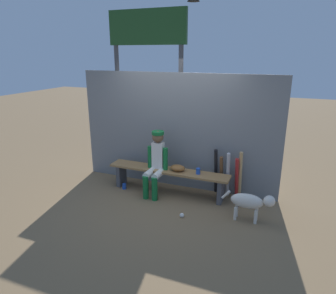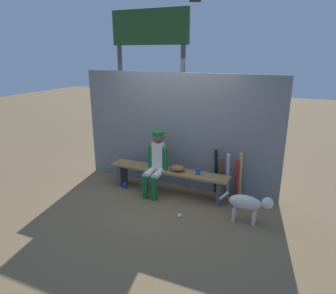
{
  "view_description": "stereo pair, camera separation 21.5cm",
  "coord_description": "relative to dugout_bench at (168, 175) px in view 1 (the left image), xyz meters",
  "views": [
    {
      "loc": [
        2.01,
        -5.04,
        2.62
      ],
      "look_at": [
        0.0,
        0.0,
        0.93
      ],
      "focal_mm": 32.61,
      "sensor_mm": 36.0,
      "label": 1
    },
    {
      "loc": [
        2.21,
        -4.96,
        2.62
      ],
      "look_at": [
        0.0,
        0.0,
        0.93
      ],
      "focal_mm": 32.61,
      "sensor_mm": 36.0,
      "label": 2
    }
  ],
  "objects": [
    {
      "name": "ground_plane",
      "position": [
        0.0,
        0.0,
        -0.37
      ],
      "size": [
        30.0,
        30.0,
        0.0
      ],
      "primitive_type": "plane",
      "color": "brown"
    },
    {
      "name": "chainlink_fence",
      "position": [
        0.0,
        0.41,
        0.76
      ],
      "size": [
        4.03,
        0.03,
        2.27
      ],
      "primitive_type": "cube",
      "color": "slate",
      "rests_on": "ground_plane"
    },
    {
      "name": "dugout_bench",
      "position": [
        0.0,
        0.0,
        0.0
      ],
      "size": [
        2.36,
        0.36,
        0.48
      ],
      "color": "olive",
      "rests_on": "ground_plane"
    },
    {
      "name": "player_seated",
      "position": [
        -0.2,
        -0.11,
        0.29
      ],
      "size": [
        0.41,
        0.55,
        1.22
      ],
      "color": "silver",
      "rests_on": "ground_plane"
    },
    {
      "name": "baseball_glove",
      "position": [
        0.2,
        0.0,
        0.17
      ],
      "size": [
        0.28,
        0.2,
        0.12
      ],
      "primitive_type": "ellipsoid",
      "color": "brown",
      "rests_on": "dugout_bench"
    },
    {
      "name": "bat_aluminum_black",
      "position": [
        0.85,
        0.32,
        0.08
      ],
      "size": [
        0.07,
        0.21,
        0.91
      ],
      "primitive_type": "cylinder",
      "rotation": [
        0.16,
        0.0,
        -0.02
      ],
      "color": "black",
      "rests_on": "ground_plane"
    },
    {
      "name": "bat_wood_dark",
      "position": [
        0.97,
        0.27,
        0.03
      ],
      "size": [
        0.08,
        0.22,
        0.8
      ],
      "primitive_type": "cylinder",
      "rotation": [
        0.2,
        0.0,
        -0.05
      ],
      "color": "brown",
      "rests_on": "ground_plane"
    },
    {
      "name": "bat_aluminum_silver",
      "position": [
        1.1,
        0.25,
        0.07
      ],
      "size": [
        0.08,
        0.22,
        0.89
      ],
      "primitive_type": "cylinder",
      "rotation": [
        0.17,
        0.0,
        0.06
      ],
      "color": "#B7B7BC",
      "rests_on": "ground_plane"
    },
    {
      "name": "bat_wood_tan",
      "position": [
        1.32,
        0.27,
        0.09
      ],
      "size": [
        0.07,
        0.16,
        0.92
      ],
      "primitive_type": "cylinder",
      "rotation": [
        0.1,
        0.0,
        -0.02
      ],
      "color": "tan",
      "rests_on": "ground_plane"
    },
    {
      "name": "bat_aluminum_red",
      "position": [
        1.26,
        0.25,
        0.03
      ],
      "size": [
        0.08,
        0.2,
        0.81
      ],
      "primitive_type": "cylinder",
      "rotation": [
        0.16,
        0.0,
        -0.1
      ],
      "color": "#B22323",
      "rests_on": "ground_plane"
    },
    {
      "name": "baseball",
      "position": [
        0.56,
        -0.78,
        -0.34
      ],
      "size": [
        0.07,
        0.07,
        0.07
      ],
      "primitive_type": "sphere",
      "color": "white",
      "rests_on": "ground_plane"
    },
    {
      "name": "cup_on_ground",
      "position": [
        -0.88,
        -0.16,
        -0.32
      ],
      "size": [
        0.08,
        0.08,
        0.11
      ],
      "primitive_type": "cylinder",
      "color": "#1E47AD",
      "rests_on": "ground_plane"
    },
    {
      "name": "cup_on_bench",
      "position": [
        0.6,
        0.0,
        0.17
      ],
      "size": [
        0.08,
        0.08,
        0.11
      ],
      "primitive_type": "cylinder",
      "color": "#1E47AD",
      "rests_on": "dugout_bench"
    },
    {
      "name": "scoreboard",
      "position": [
        -0.85,
        1.09,
        2.2
      ],
      "size": [
        2.03,
        0.27,
        3.72
      ],
      "color": "#3F3F42",
      "rests_on": "ground_plane"
    },
    {
      "name": "dog",
      "position": [
        1.61,
        -0.47,
        -0.04
      ],
      "size": [
        0.84,
        0.2,
        0.49
      ],
      "color": "beige",
      "rests_on": "ground_plane"
    }
  ]
}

